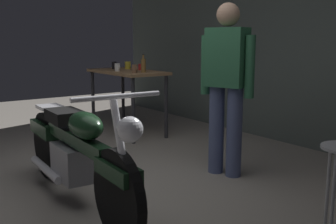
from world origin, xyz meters
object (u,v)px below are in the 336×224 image
object	(u,v)px
person_standing	(226,82)
mug_brown_stoneware	(135,69)
mug_yellow_tall	(128,65)
mug_white_ceramic	(117,67)
mug_black_matte	(114,65)
mug_red_diner	(141,67)
motorcycle	(75,151)
bottle	(143,65)

from	to	relation	value
person_standing	mug_brown_stoneware	bearing A→B (deg)	-17.19
mug_yellow_tall	mug_white_ceramic	distance (m)	0.43
mug_black_matte	mug_red_diner	bearing A→B (deg)	26.84
motorcycle	mug_yellow_tall	distance (m)	2.90
mug_white_ceramic	bottle	xyz separation A→B (m)	(0.38, 0.18, 0.04)
person_standing	mug_brown_stoneware	xyz separation A→B (m)	(-1.72, 0.01, 0.03)
mug_yellow_tall	bottle	world-z (taller)	bottle
motorcycle	bottle	bearing A→B (deg)	136.03
mug_brown_stoneware	mug_yellow_tall	size ratio (longest dim) A/B	0.90
mug_brown_stoneware	mug_yellow_tall	world-z (taller)	same
motorcycle	mug_yellow_tall	bearing A→B (deg)	143.57
mug_white_ceramic	bottle	size ratio (longest dim) A/B	0.46
mug_white_ceramic	bottle	bearing A→B (deg)	25.61
mug_red_diner	mug_black_matte	bearing A→B (deg)	-153.16
bottle	mug_red_diner	bearing A→B (deg)	151.42
mug_black_matte	bottle	size ratio (longest dim) A/B	0.45
mug_black_matte	mug_white_ceramic	size ratio (longest dim) A/B	0.98
bottle	mug_brown_stoneware	bearing A→B (deg)	-86.45
motorcycle	mug_white_ceramic	world-z (taller)	mug_white_ceramic
mug_yellow_tall	mug_black_matte	bearing A→B (deg)	-131.96
motorcycle	mug_brown_stoneware	bearing A→B (deg)	138.41
mug_white_ceramic	person_standing	bearing A→B (deg)	0.98
mug_brown_stoneware	mug_yellow_tall	distance (m)	0.72
mug_yellow_tall	bottle	xyz separation A→B (m)	(0.66, -0.14, 0.04)
mug_black_matte	mug_brown_stoneware	size ratio (longest dim) A/B	0.99
mug_red_diner	mug_yellow_tall	world-z (taller)	mug_yellow_tall
mug_black_matte	mug_yellow_tall	distance (m)	0.21
bottle	motorcycle	bearing A→B (deg)	-46.40
person_standing	mug_red_diner	xyz separation A→B (m)	(-2.10, 0.35, 0.02)
person_standing	mug_yellow_tall	size ratio (longest dim) A/B	13.75
mug_yellow_tall	bottle	distance (m)	0.67
motorcycle	person_standing	xyz separation A→B (m)	(0.16, 1.50, 0.48)
motorcycle	mug_red_diner	world-z (taller)	motorcycle
motorcycle	person_standing	size ratio (longest dim) A/B	1.31
motorcycle	bottle	world-z (taller)	bottle
person_standing	mug_brown_stoneware	distance (m)	1.72
mug_yellow_tall	motorcycle	bearing A→B (deg)	-38.86
person_standing	mug_black_matte	size ratio (longest dim) A/B	15.52
mug_brown_stoneware	mug_red_diner	size ratio (longest dim) A/B	0.90
mug_yellow_tall	mug_white_ceramic	world-z (taller)	mug_yellow_tall
mug_brown_stoneware	mug_red_diner	distance (m)	0.51
mug_brown_stoneware	bottle	xyz separation A→B (m)	(-0.01, 0.14, 0.04)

